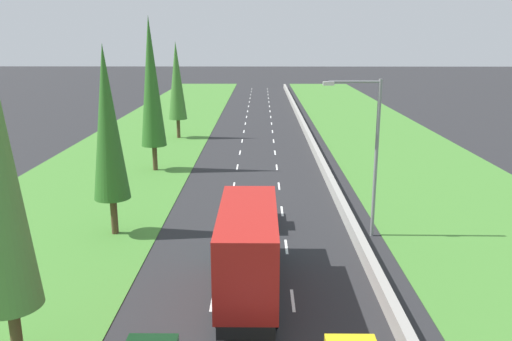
{
  "coord_description": "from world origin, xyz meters",
  "views": [
    {
      "loc": [
        0.34,
        0.49,
        11.15
      ],
      "look_at": [
        -0.06,
        41.39,
        0.63
      ],
      "focal_mm": 36.33,
      "sensor_mm": 36.0,
      "label": 1
    }
  ],
  "objects_px": {
    "poplar_tree_third": "(151,82)",
    "street_light_mast": "(370,147)",
    "red_box_truck_centre_lane": "(248,246)",
    "poplar_tree_second": "(108,124)",
    "silver_hatchback_centre_lane": "(258,211)",
    "poplar_tree_fourth": "(177,81)"
  },
  "relations": [
    {
      "from": "street_light_mast",
      "to": "red_box_truck_centre_lane",
      "type": "bearing_deg",
      "value": -134.14
    },
    {
      "from": "poplar_tree_second",
      "to": "red_box_truck_centre_lane",
      "type": "bearing_deg",
      "value": -41.2
    },
    {
      "from": "silver_hatchback_centre_lane",
      "to": "poplar_tree_second",
      "type": "height_order",
      "value": "poplar_tree_second"
    },
    {
      "from": "poplar_tree_fourth",
      "to": "street_light_mast",
      "type": "bearing_deg",
      "value": -62.65
    },
    {
      "from": "red_box_truck_centre_lane",
      "to": "poplar_tree_fourth",
      "type": "relative_size",
      "value": 0.87
    },
    {
      "from": "poplar_tree_fourth",
      "to": "poplar_tree_second",
      "type": "bearing_deg",
      "value": -88.29
    },
    {
      "from": "red_box_truck_centre_lane",
      "to": "poplar_tree_third",
      "type": "distance_m",
      "value": 24.19
    },
    {
      "from": "silver_hatchback_centre_lane",
      "to": "poplar_tree_fourth",
      "type": "xyz_separation_m",
      "value": [
        -9.27,
        28.19,
        5.62
      ]
    },
    {
      "from": "red_box_truck_centre_lane",
      "to": "poplar_tree_fourth",
      "type": "bearing_deg",
      "value": 103.54
    },
    {
      "from": "poplar_tree_third",
      "to": "street_light_mast",
      "type": "height_order",
      "value": "poplar_tree_third"
    },
    {
      "from": "poplar_tree_second",
      "to": "poplar_tree_fourth",
      "type": "height_order",
      "value": "poplar_tree_second"
    },
    {
      "from": "red_box_truck_centre_lane",
      "to": "poplar_tree_fourth",
      "type": "xyz_separation_m",
      "value": [
        -8.87,
        36.84,
        4.28
      ]
    },
    {
      "from": "poplar_tree_second",
      "to": "poplar_tree_fourth",
      "type": "bearing_deg",
      "value": 91.71
    },
    {
      "from": "poplar_tree_second",
      "to": "poplar_tree_third",
      "type": "xyz_separation_m",
      "value": [
        -0.61,
        14.98,
        1.03
      ]
    },
    {
      "from": "poplar_tree_fourth",
      "to": "street_light_mast",
      "type": "xyz_separation_m",
      "value": [
        15.51,
        -30.0,
        -1.23
      ]
    },
    {
      "from": "poplar_tree_fourth",
      "to": "silver_hatchback_centre_lane",
      "type": "bearing_deg",
      "value": -71.79
    },
    {
      "from": "silver_hatchback_centre_lane",
      "to": "red_box_truck_centre_lane",
      "type": "bearing_deg",
      "value": -92.66
    },
    {
      "from": "poplar_tree_third",
      "to": "poplar_tree_fourth",
      "type": "relative_size",
      "value": 1.2
    },
    {
      "from": "red_box_truck_centre_lane",
      "to": "silver_hatchback_centre_lane",
      "type": "relative_size",
      "value": 2.41
    },
    {
      "from": "poplar_tree_second",
      "to": "poplar_tree_fourth",
      "type": "relative_size",
      "value": 1.01
    },
    {
      "from": "red_box_truck_centre_lane",
      "to": "poplar_tree_third",
      "type": "bearing_deg",
      "value": 111.37
    },
    {
      "from": "poplar_tree_third",
      "to": "street_light_mast",
      "type": "relative_size",
      "value": 1.44
    }
  ]
}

